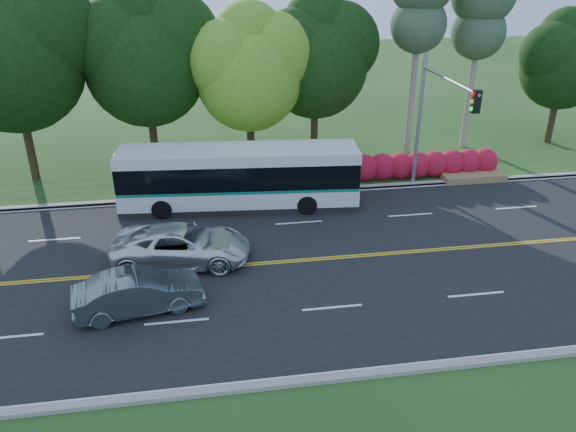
{
  "coord_description": "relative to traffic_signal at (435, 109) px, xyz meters",
  "views": [
    {
      "loc": [
        -4.65,
        -19.81,
        11.67
      ],
      "look_at": [
        -1.25,
        2.0,
        1.13
      ],
      "focal_mm": 35.0,
      "sensor_mm": 36.0,
      "label": 1
    }
  ],
  "objects": [
    {
      "name": "curb_north",
      "position": [
        -6.49,
        1.75,
        -4.6
      ],
      "size": [
        60.0,
        0.3,
        0.15
      ],
      "primitive_type": "cube",
      "color": "#9C968D",
      "rests_on": "ground"
    },
    {
      "name": "grass_verge",
      "position": [
        -6.49,
        3.6,
        -4.62
      ],
      "size": [
        60.0,
        4.0,
        0.1
      ],
      "primitive_type": "cube",
      "color": "#1F4918",
      "rests_on": "ground"
    },
    {
      "name": "ground",
      "position": [
        -6.49,
        -5.4,
        -4.67
      ],
      "size": [
        120.0,
        120.0,
        0.0
      ],
      "primitive_type": "plane",
      "color": "#1F4918",
      "rests_on": "ground"
    },
    {
      "name": "road",
      "position": [
        -6.49,
        -5.4,
        -4.66
      ],
      "size": [
        60.0,
        14.0,
        0.02
      ],
      "primitive_type": "cube",
      "color": "black",
      "rests_on": "ground"
    },
    {
      "name": "sedan",
      "position": [
        -13.78,
        -7.99,
        -3.91
      ],
      "size": [
        4.69,
        2.37,
        1.47
      ],
      "primitive_type": "imported",
      "rotation": [
        0.0,
        0.0,
        1.76
      ],
      "color": "slate",
      "rests_on": "road"
    },
    {
      "name": "transit_bus",
      "position": [
        -9.59,
        0.37,
        -3.16
      ],
      "size": [
        11.7,
        3.46,
        3.02
      ],
      "rotation": [
        0.0,
        0.0,
        -0.08
      ],
      "color": "silver",
      "rests_on": "road"
    },
    {
      "name": "bougainvillea_hedge",
      "position": [
        0.69,
        2.75,
        -3.95
      ],
      "size": [
        9.5,
        2.25,
        1.5
      ],
      "color": "maroon",
      "rests_on": "ground"
    },
    {
      "name": "traffic_signal",
      "position": [
        0.0,
        0.0,
        0.0
      ],
      "size": [
        0.42,
        6.1,
        7.0
      ],
      "color": "#93959B",
      "rests_on": "ground"
    },
    {
      "name": "curb_south",
      "position": [
        -6.49,
        -12.55,
        -4.6
      ],
      "size": [
        60.0,
        0.3,
        0.15
      ],
      "primitive_type": "cube",
      "color": "#9C968D",
      "rests_on": "ground"
    },
    {
      "name": "lane_markings",
      "position": [
        -6.59,
        -5.4,
        -4.65
      ],
      "size": [
        57.6,
        13.82,
        0.0
      ],
      "color": "gold",
      "rests_on": "road"
    },
    {
      "name": "tree_row",
      "position": [
        -11.65,
        6.73,
        2.06
      ],
      "size": [
        44.7,
        9.1,
        13.84
      ],
      "color": "#2F2015",
      "rests_on": "ground"
    },
    {
      "name": "suv",
      "position": [
        -12.33,
        -4.74,
        -3.88
      ],
      "size": [
        5.82,
        3.18,
        1.55
      ],
      "primitive_type": "imported",
      "rotation": [
        0.0,
        0.0,
        1.46
      ],
      "color": "white",
      "rests_on": "road"
    }
  ]
}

